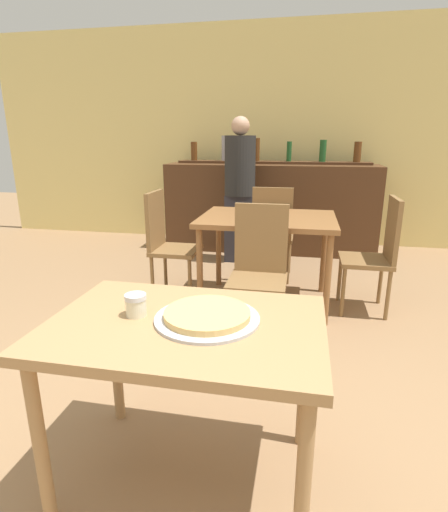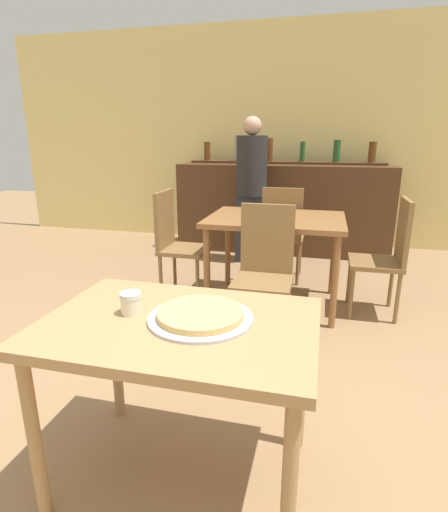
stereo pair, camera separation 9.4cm
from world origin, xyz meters
TOP-DOWN VIEW (x-y plane):
  - ground_plane at (0.00, 0.00)m, footprint 16.00×16.00m
  - wall_back at (0.00, 4.22)m, footprint 8.00×0.05m
  - dining_table_near at (0.00, 0.00)m, footprint 1.04×0.72m
  - dining_table_far at (0.13, 1.95)m, footprint 1.11×0.84m
  - bar_counter at (0.00, 3.71)m, footprint 2.60×0.56m
  - bar_back_shelf at (-0.01, 3.85)m, footprint 2.39×0.24m
  - chair_far_side_front at (0.13, 1.37)m, footprint 0.40×0.40m
  - chair_far_side_back at (0.13, 2.54)m, footprint 0.40×0.40m
  - chair_far_side_left at (-0.76, 1.95)m, footprint 0.40×0.40m
  - chair_far_side_right at (1.02, 1.95)m, footprint 0.40×0.40m
  - pizza_tray at (0.08, 0.03)m, footprint 0.40×0.40m
  - cheese_shaker at (-0.20, 0.02)m, footprint 0.08×0.08m
  - person_standing at (-0.30, 3.13)m, footprint 0.34×0.34m

SIDE VIEW (x-z plane):
  - ground_plane at x=0.00m, z-range 0.00..0.00m
  - chair_far_side_front at x=0.13m, z-range 0.06..1.01m
  - chair_far_side_back at x=0.13m, z-range 0.06..1.01m
  - chair_far_side_left at x=-0.76m, z-range 0.06..1.01m
  - chair_far_side_right at x=1.02m, z-range 0.06..1.01m
  - bar_counter at x=0.00m, z-range 0.00..1.08m
  - dining_table_near at x=0.00m, z-range 0.27..1.00m
  - dining_table_far at x=0.13m, z-range 0.30..1.06m
  - pizza_tray at x=0.08m, z-range 0.72..0.76m
  - cheese_shaker at x=-0.20m, z-range 0.73..0.81m
  - person_standing at x=-0.30m, z-range 0.06..1.68m
  - bar_back_shelf at x=-0.01m, z-range 0.98..1.32m
  - wall_back at x=0.00m, z-range 0.00..2.80m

